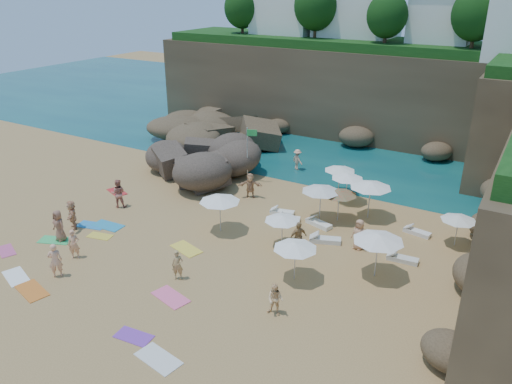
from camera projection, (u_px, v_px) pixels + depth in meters
The scene contains 48 objects.
ground at pixel (201, 234), 29.39m from camera, with size 120.00×120.00×0.00m, color tan.
seawater at pixel (368, 120), 53.15m from camera, with size 120.00×120.00×0.00m, color #0C4751.
cliff_back at pixel (375, 93), 46.69m from camera, with size 44.00×8.00×8.00m, color brown.
rock_promontory at pixel (208, 138), 47.21m from camera, with size 12.00×7.00×2.00m, color brown, non-canonical shape.
clifftop_buildings at pixel (396, 11), 44.02m from camera, with size 28.48×9.48×7.00m.
clifftop_trees at pixel (397, 16), 38.20m from camera, with size 35.60×23.82×4.40m.
marina_masts at pixel (238, 78), 59.69m from camera, with size 3.10×0.10×6.00m.
rock_outcrop at pixel (195, 172), 38.75m from camera, with size 7.36×5.52×2.94m, color brown, non-canonical shape.
flag_pole at pixel (249, 148), 35.93m from camera, with size 0.78×0.33×4.12m.
parasol_0 at pixel (371, 185), 30.51m from camera, with size 2.58×2.58×2.44m.
parasol_1 at pixel (348, 176), 32.87m from camera, with size 2.14×2.14×2.02m.
parasol_2 at pixel (340, 168), 34.22m from camera, with size 2.14×2.14×2.03m.
parasol_3 at pixel (459, 218), 27.44m from camera, with size 1.97×1.97×1.86m.
parasol_5 at pixel (282, 218), 27.35m from camera, with size 2.01×2.01×1.90m.
parasol_6 at pixel (339, 192), 30.25m from camera, with size 2.20×2.20×2.08m.
parasol_7 at pixel (321, 189), 30.32m from camera, with size 2.40×2.40×2.27m.
parasol_8 at pixel (379, 238), 24.32m from camera, with size 2.54×2.54×2.40m.
parasol_9 at pixel (220, 199), 28.91m from camera, with size 2.41×2.41×2.28m.
parasol_11 at pixel (295, 246), 24.19m from camera, with size 2.19×2.19×2.07m.
lounger_0 at pixel (287, 219), 30.91m from camera, with size 1.58×0.53×0.25m, color white.
lounger_1 at pixel (282, 212), 31.80m from camera, with size 1.54×0.51×0.24m, color white.
lounger_2 at pixel (402, 259), 26.45m from camera, with size 1.63×0.54×0.25m, color silver.
lounger_3 at pixel (319, 224), 30.28m from camera, with size 1.70×0.57×0.26m, color white.
lounger_4 at pixel (417, 232), 29.27m from camera, with size 1.58×0.53×0.25m, color white.
lounger_5 at pixel (325, 240), 28.37m from camera, with size 1.78×0.59×0.28m, color silver.
towel_0 at pixel (92, 225), 30.36m from camera, with size 1.77×0.88×0.03m, color #2583C9.
towel_1 at pixel (6, 251), 27.50m from camera, with size 1.52×0.76×0.03m, color #CA4E83.
towel_2 at pixel (32, 291), 23.97m from camera, with size 1.94×0.97×0.03m, color orange.
towel_3 at pixel (55, 240), 28.61m from camera, with size 1.83×0.91×0.03m, color #36BF63.
towel_4 at pixel (186, 249), 27.70m from camera, with size 1.89×0.95×0.03m, color yellow.
towel_5 at pixel (16, 277), 25.10m from camera, with size 1.83×0.91×0.03m, color white.
towel_6 at pixel (134, 336), 20.89m from camera, with size 1.61×0.81×0.03m, color purple.
towel_7 at pixel (117, 192), 35.15m from camera, with size 1.73×0.86×0.03m, color red.
towel_8 at pixel (108, 226), 30.30m from camera, with size 1.93×0.97×0.03m, color teal.
towel_9 at pixel (171, 297), 23.48m from camera, with size 1.92×0.96×0.03m, color pink.
towel_12 at pixel (100, 236), 29.08m from camera, with size 1.45×0.72×0.03m, color yellow.
towel_13 at pixel (158, 359), 19.66m from camera, with size 1.93×0.97×0.03m, color silver.
person_stand_0 at pixel (74, 244), 26.52m from camera, with size 0.60×0.39×1.64m, color #E3A177.
person_stand_1 at pixel (118, 193), 32.50m from camera, with size 0.93×0.73×1.92m, color #B96E5C.
person_stand_2 at pixel (297, 160), 38.96m from camera, with size 1.07×0.44×1.66m, color #F2B089.
person_stand_3 at pixel (298, 237), 27.02m from camera, with size 1.07×0.45×1.83m, color #AA8555.
person_stand_4 at pixel (359, 234), 27.42m from camera, with size 0.87×0.47×1.77m, color tan.
person_stand_5 at pixel (250, 185), 33.97m from camera, with size 1.62×0.47×1.75m, color tan.
person_stand_6 at pixel (55, 260), 24.81m from camera, with size 0.67×0.44×1.84m, color #F2AF89.
person_lie_2 at pixel (61, 237), 28.51m from camera, with size 0.90×1.85×0.49m, color #8A5B45.
person_lie_3 at pixel (74, 225), 29.92m from camera, with size 1.64×1.77×0.47m, color tan.
person_lie_4 at pixel (178, 276), 24.86m from camera, with size 0.57×1.55×0.37m, color tan.
person_lie_5 at pixel (275, 309), 22.18m from camera, with size 0.74×1.52×0.58m, color #F8C88C.
Camera 1 is at (16.06, -20.80, 13.78)m, focal length 35.00 mm.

